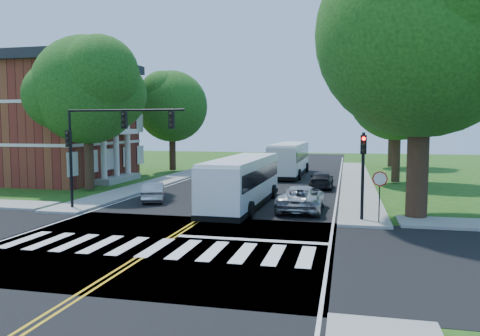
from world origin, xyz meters
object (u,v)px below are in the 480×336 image
(bus_follow, at_px, (290,159))
(hatchback, at_px, (153,192))
(bus_lead, at_px, (243,181))
(dark_sedan, at_px, (322,180))
(signal_ne, at_px, (363,164))
(suv, at_px, (301,198))
(signal_nw, at_px, (106,135))

(bus_follow, bearing_deg, hatchback, 70.05)
(bus_lead, xyz_separation_m, dark_sedan, (4.21, 9.59, -0.92))
(signal_ne, height_order, suv, signal_ne)
(dark_sedan, bearing_deg, signal_nw, 47.91)
(bus_follow, bearing_deg, bus_lead, 88.54)
(bus_lead, height_order, dark_sedan, bus_lead)
(signal_nw, relative_size, bus_follow, 0.58)
(bus_lead, xyz_separation_m, bus_follow, (0.59, 18.80, 0.12))
(hatchback, distance_m, suv, 9.79)
(hatchback, bearing_deg, bus_follow, -131.20)
(bus_follow, xyz_separation_m, suv, (3.01, -19.45, -0.95))
(bus_lead, height_order, bus_follow, bus_follow)
(signal_ne, xyz_separation_m, suv, (-3.30, 2.60, -2.22))
(signal_nw, relative_size, bus_lead, 0.62)
(suv, distance_m, dark_sedan, 10.26)
(signal_ne, height_order, dark_sedan, signal_ne)
(bus_follow, distance_m, suv, 19.70)
(bus_lead, relative_size, dark_sedan, 2.61)
(signal_ne, bearing_deg, signal_nw, -179.95)
(bus_lead, distance_m, hatchback, 6.21)
(signal_nw, xyz_separation_m, bus_lead, (7.16, 3.25, -2.80))
(bus_follow, bearing_deg, dark_sedan, 111.82)
(bus_lead, relative_size, hatchback, 3.05)
(dark_sedan, bearing_deg, signal_ne, 101.23)
(bus_lead, relative_size, suv, 2.19)
(bus_follow, distance_m, hatchback, 19.32)
(signal_nw, bearing_deg, suv, 13.63)
(signal_ne, distance_m, bus_follow, 22.96)
(bus_lead, distance_m, suv, 3.75)
(hatchback, bearing_deg, suv, 151.13)
(signal_ne, distance_m, suv, 4.75)
(signal_nw, distance_m, suv, 11.65)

